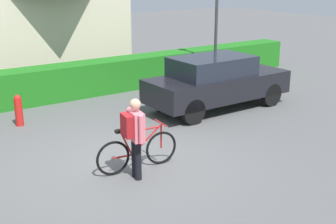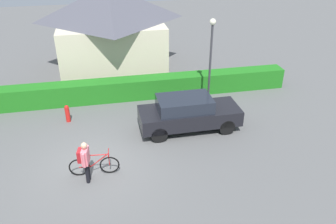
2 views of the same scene
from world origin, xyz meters
The scene contains 8 objects.
ground_plane centered at (0.00, 0.00, 0.00)m, with size 60.00×60.00×0.00m, color #5A5A5A.
hedge_row centered at (0.00, 5.36, 0.52)m, with size 20.14×0.90×1.03m, color #1F711B.
house_distant centered at (1.35, 9.68, 2.48)m, with size 6.09×5.77×4.85m.
parked_car_near centered at (4.01, 1.83, 0.80)m, with size 4.25×1.63×1.52m.
bicycle centered at (0.04, -0.46, 0.38)m, with size 1.75×0.50×0.90m.
person_rider centered at (-0.22, -0.78, 0.94)m, with size 0.40×0.63×1.57m.
street_lamp centered at (5.46, 3.59, 2.76)m, with size 0.28×0.28×4.27m.
fire_hydrant centered at (-1.07, 3.54, 0.41)m, with size 0.20×0.20×0.81m.
Camera 2 is at (0.66, -10.30, 7.76)m, focal length 36.42 mm.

